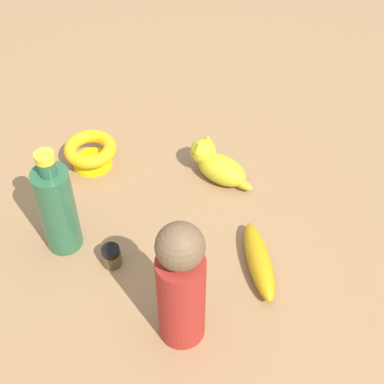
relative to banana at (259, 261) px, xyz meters
The scene contains 7 objects.
ground 0.16m from the banana, 100.72° to the left, with size 2.00×2.00×0.00m, color #936D47.
banana is the anchor object (origin of this frame).
bottle_tall 0.35m from the banana, 136.32° to the left, with size 0.06×0.06×0.21m.
cat_figurine 0.23m from the banana, 72.09° to the left, with size 0.09×0.14×0.08m.
person_figure_adult 0.20m from the banana, behind, with size 0.09×0.09×0.24m.
nail_polish_jar 0.25m from the banana, 143.31° to the left, with size 0.03×0.03×0.04m.
bowl 0.41m from the banana, 106.12° to the left, with size 0.10×0.10×0.05m.
Camera 1 is at (-0.40, -0.58, 0.80)m, focal length 53.97 mm.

